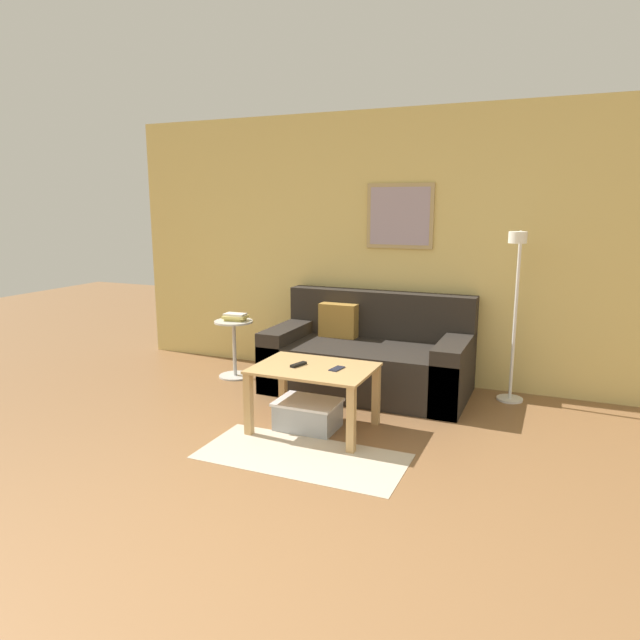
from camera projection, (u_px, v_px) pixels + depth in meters
ground_plane at (149, 601)px, 2.46m from camera, size 16.00×16.00×0.00m
wall_back at (390, 248)px, 5.45m from camera, size 5.60×0.09×2.55m
area_rug at (301, 456)px, 3.88m from camera, size 1.41×0.66×0.01m
couch at (369, 359)px, 5.22m from camera, size 1.80×0.93×0.88m
coffee_table at (314, 379)px, 4.28m from camera, size 0.88×0.64×0.49m
storage_bin at (308, 414)px, 4.35m from camera, size 0.48×0.35×0.22m
floor_lamp at (515, 301)px, 4.69m from camera, size 0.22×0.50×1.48m
side_table at (234, 343)px, 5.62m from camera, size 0.38×0.38×0.57m
book_stack at (235, 317)px, 5.59m from camera, size 0.25×0.19×0.07m
remote_control at (298, 365)px, 4.29m from camera, size 0.08×0.16×0.02m
cell_phone at (337, 369)px, 4.20m from camera, size 0.09×0.15×0.01m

